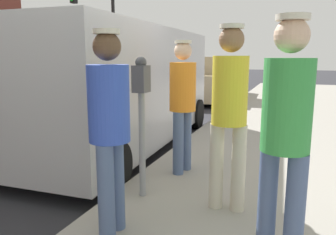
% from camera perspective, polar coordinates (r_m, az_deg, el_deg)
% --- Properties ---
extents(ground_plane, '(80.00, 80.00, 0.00)m').
position_cam_1_polar(ground_plane, '(5.07, -15.02, -9.19)').
color(ground_plane, '#2D2D33').
extents(parking_meter_near, '(0.14, 0.18, 1.52)m').
position_cam_1_polar(parking_meter_near, '(3.53, -4.56, 2.41)').
color(parking_meter_near, gray).
rests_on(parking_meter_near, sidewalk_slab).
extents(parking_meter_far, '(0.14, 0.18, 1.52)m').
position_cam_1_polar(parking_meter_far, '(7.67, 9.59, 6.63)').
color(parking_meter_far, gray).
rests_on(parking_meter_far, sidewalk_slab).
extents(pedestrian_in_green, '(0.34, 0.34, 1.80)m').
position_cam_1_polar(pedestrian_in_green, '(2.46, 19.53, -1.49)').
color(pedestrian_in_green, '#4C608C').
rests_on(pedestrian_in_green, sidewalk_slab).
extents(pedestrian_in_yellow, '(0.36, 0.34, 1.81)m').
position_cam_1_polar(pedestrian_in_yellow, '(3.25, 10.47, 1.94)').
color(pedestrian_in_yellow, beige).
rests_on(pedestrian_in_yellow, sidewalk_slab).
extents(pedestrian_in_orange, '(0.34, 0.36, 1.72)m').
position_cam_1_polar(pedestrian_in_orange, '(4.30, 2.52, 3.31)').
color(pedestrian_in_orange, '#4C608C').
rests_on(pedestrian_in_orange, sidewalk_slab).
extents(pedestrian_in_blue, '(0.34, 0.36, 1.73)m').
position_cam_1_polar(pedestrian_in_blue, '(2.76, -10.01, -0.70)').
color(pedestrian_in_blue, '#4C608C').
rests_on(pedestrian_in_blue, sidewalk_slab).
extents(parked_van, '(2.28, 5.26, 2.15)m').
position_cam_1_polar(parked_van, '(6.17, -8.38, 5.53)').
color(parked_van, '#BCBCC1').
rests_on(parked_van, ground).
extents(parked_sedan_ahead, '(2.12, 4.48, 1.65)m').
position_cam_1_polar(parked_sedan_ahead, '(12.78, 7.09, 6.23)').
color(parked_sedan_ahead, tan).
rests_on(parked_sedan_ahead, ground).
extents(traffic_light_corner, '(2.48, 0.42, 5.20)m').
position_cam_1_polar(traffic_light_corner, '(17.15, -11.92, 16.41)').
color(traffic_light_corner, black).
rests_on(traffic_light_corner, ground).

